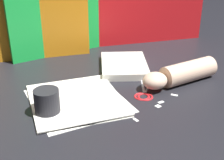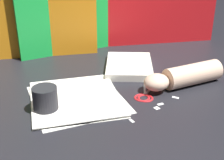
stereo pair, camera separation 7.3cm
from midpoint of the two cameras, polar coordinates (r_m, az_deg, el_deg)
name	(u,v)px [view 2 (the right image)]	position (r m, az deg, el deg)	size (l,w,h in m)	color
ground_plane	(107,95)	(1.00, 1.24, -2.79)	(6.00, 6.00, 0.00)	black
backdrop_panel_left	(0,6)	(1.30, -18.29, 12.78)	(0.75, 0.11, 0.44)	orange
paper_stack	(77,99)	(0.98, -4.37, -3.49)	(0.30, 0.31, 0.01)	white
book_closed	(129,66)	(1.19, 4.91, 2.57)	(0.24, 0.28, 0.03)	silver
scissors	(145,93)	(1.01, 8.12, -2.50)	(0.13, 0.16, 0.01)	silver
hand_forearm	(184,76)	(1.09, 14.94, 0.66)	(0.30, 0.11, 0.07)	beige
paper_scrap_near	(160,104)	(0.97, 11.01, -4.39)	(0.02, 0.01, 0.00)	white
paper_scrap_mid	(132,121)	(0.88, 6.03, -7.45)	(0.01, 0.02, 0.00)	white
paper_scrap_far	(157,108)	(0.95, 10.41, -5.10)	(0.02, 0.02, 0.00)	white
paper_scrap_side	(175,97)	(1.02, 13.57, -3.16)	(0.02, 0.02, 0.00)	white
mug	(45,100)	(0.91, -9.86, -3.60)	(0.07, 0.07, 0.08)	#232328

